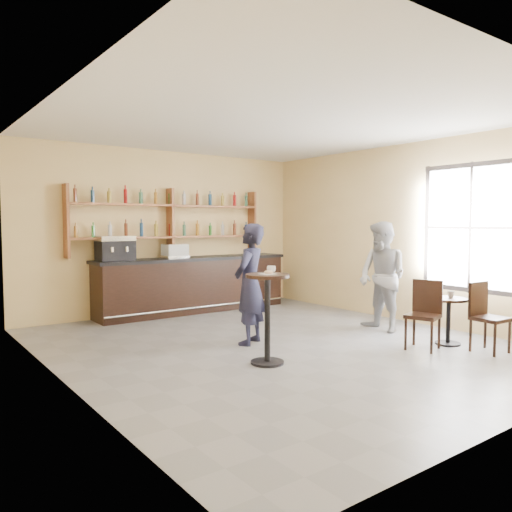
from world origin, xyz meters
TOP-DOWN VIEW (x-y plane):
  - floor at (0.00, 0.00)m, footprint 7.00×7.00m
  - ceiling at (0.00, 0.00)m, footprint 7.00×7.00m
  - wall_back at (0.00, 3.50)m, footprint 7.00×0.00m
  - wall_left at (-3.00, 0.00)m, footprint 0.00×7.00m
  - wall_right at (3.00, 0.00)m, footprint 0.00×7.00m
  - window_pane at (2.99, -1.20)m, footprint 0.00×2.00m
  - window_frame at (2.99, -1.20)m, footprint 0.04×1.70m
  - shelf_unit at (0.00, 3.37)m, footprint 4.00×0.26m
  - liquor_bottles at (0.00, 3.37)m, footprint 3.68×0.10m
  - bar_counter at (0.39, 3.15)m, footprint 4.05×0.79m
  - espresso_machine at (-1.22, 3.15)m, footprint 0.64×0.42m
  - pastry_case at (-0.02, 3.15)m, footprint 0.49×0.41m
  - pedestal_table at (-0.72, -0.67)m, footprint 0.68×0.68m
  - napkin at (-0.72, -0.67)m, footprint 0.19×0.19m
  - donut at (-0.71, -0.68)m, footprint 0.13×0.13m
  - cup_pedestal at (-0.58, -0.57)m, footprint 0.14×0.14m
  - man_main at (-0.28, 0.30)m, footprint 0.77×0.70m
  - cafe_table at (2.02, -1.46)m, footprint 0.68×0.68m
  - cup_cafe at (2.07, -1.46)m, footprint 0.11×0.11m
  - chair_west at (1.47, -1.41)m, footprint 0.53×0.53m
  - chair_south at (2.07, -2.06)m, footprint 0.43×0.43m
  - patron_second at (1.97, -0.29)m, footprint 0.78×0.95m

SIDE VIEW (x-z plane):
  - floor at x=0.00m, z-range 0.00..0.00m
  - cafe_table at x=2.02m, z-range 0.00..0.69m
  - chair_south at x=2.07m, z-range 0.00..0.96m
  - chair_west at x=1.47m, z-range 0.00..0.97m
  - bar_counter at x=0.39m, z-range 0.00..1.10m
  - pedestal_table at x=-0.72m, z-range 0.00..1.14m
  - cup_cafe at x=2.07m, z-range 0.69..0.78m
  - man_main at x=-0.28m, z-range 0.00..1.77m
  - patron_second at x=1.97m, z-range 0.00..1.80m
  - napkin at x=-0.72m, z-range 1.14..1.14m
  - donut at x=-0.71m, z-range 1.14..1.18m
  - cup_pedestal at x=-0.58m, z-range 1.14..1.23m
  - pastry_case at x=-0.02m, z-range 1.10..1.36m
  - espresso_machine at x=-1.22m, z-range 1.10..1.54m
  - wall_back at x=0.00m, z-range -1.90..5.10m
  - wall_left at x=-3.00m, z-range -1.90..5.10m
  - wall_right at x=3.00m, z-range -1.90..5.10m
  - window_frame at x=2.99m, z-range 0.65..2.75m
  - window_pane at x=2.99m, z-range 0.70..2.70m
  - shelf_unit at x=0.00m, z-range 1.11..2.51m
  - liquor_bottles at x=0.00m, z-range 1.48..2.48m
  - ceiling at x=0.00m, z-range 3.20..3.20m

